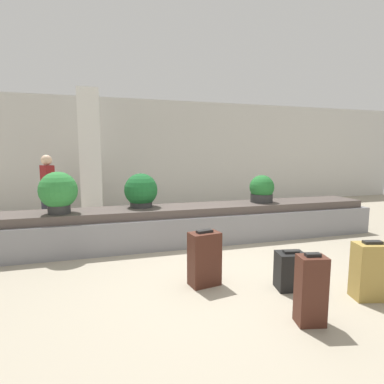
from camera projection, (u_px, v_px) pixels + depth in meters
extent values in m
plane|color=#9E937F|center=(227.00, 276.00, 3.94)|extent=(18.00, 18.00, 0.00)
cube|color=beige|center=(155.00, 154.00, 9.12)|extent=(18.00, 0.06, 3.20)
cube|color=gray|center=(192.00, 227.00, 5.47)|extent=(7.19, 0.89, 0.52)
cube|color=#4C423D|center=(192.00, 210.00, 5.43)|extent=(6.91, 0.73, 0.14)
cube|color=silver|center=(90.00, 154.00, 7.61)|extent=(0.51, 0.51, 3.20)
cube|color=#472319|center=(311.00, 290.00, 2.79)|extent=(0.29, 0.24, 0.66)
cube|color=black|center=(313.00, 255.00, 2.75)|extent=(0.15, 0.09, 0.03)
cube|color=black|center=(290.00, 271.00, 3.54)|extent=(0.36, 0.31, 0.44)
cube|color=black|center=(291.00, 252.00, 3.51)|extent=(0.19, 0.12, 0.03)
cube|color=#A3843D|center=(370.00, 271.00, 3.29)|extent=(0.40, 0.31, 0.63)
cube|color=black|center=(373.00, 242.00, 3.25)|extent=(0.21, 0.12, 0.03)
cube|color=#472319|center=(204.00, 259.00, 3.64)|extent=(0.40, 0.29, 0.66)
cube|color=black|center=(205.00, 231.00, 3.59)|extent=(0.21, 0.11, 0.03)
cylinder|color=#2D2D2D|center=(59.00, 207.00, 4.70)|extent=(0.34, 0.34, 0.21)
sphere|color=#2D7F38|center=(58.00, 190.00, 4.66)|extent=(0.58, 0.58, 0.58)
cylinder|color=#2D2D2D|center=(141.00, 203.00, 5.28)|extent=(0.39, 0.39, 0.14)
sphere|color=#195B28|center=(141.00, 190.00, 5.25)|extent=(0.58, 0.58, 0.58)
cylinder|color=#2D2D2D|center=(261.00, 198.00, 5.82)|extent=(0.43, 0.43, 0.16)
sphere|color=#236B2D|center=(262.00, 187.00, 5.79)|extent=(0.47, 0.47, 0.47)
cylinder|color=#282833|center=(44.00, 211.00, 6.42)|extent=(0.11, 0.11, 0.76)
cylinder|color=#282833|center=(55.00, 210.00, 6.48)|extent=(0.11, 0.11, 0.76)
cube|color=maroon|center=(48.00, 179.00, 6.37)|extent=(0.32, 0.37, 0.60)
sphere|color=beige|center=(46.00, 160.00, 6.31)|extent=(0.22, 0.22, 0.22)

